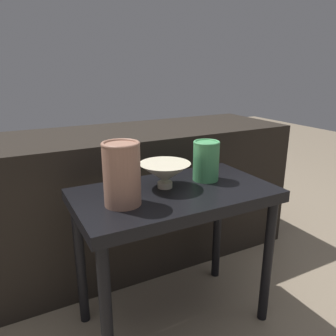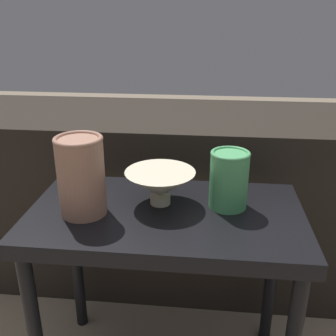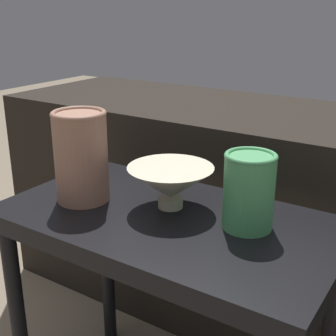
{
  "view_description": "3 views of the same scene",
  "coord_description": "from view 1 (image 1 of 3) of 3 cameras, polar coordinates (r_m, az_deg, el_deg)",
  "views": [
    {
      "loc": [
        -0.51,
        -0.92,
        0.95
      ],
      "look_at": [
        -0.0,
        0.04,
        0.61
      ],
      "focal_mm": 35.0,
      "sensor_mm": 36.0,
      "label": 1
    },
    {
      "loc": [
        0.1,
        -0.86,
        1.01
      ],
      "look_at": [
        0.0,
        0.04,
        0.64
      ],
      "focal_mm": 42.0,
      "sensor_mm": 36.0,
      "label": 2
    },
    {
      "loc": [
        0.47,
        -0.71,
        0.95
      ],
      "look_at": [
        -0.01,
        0.01,
        0.64
      ],
      "focal_mm": 50.0,
      "sensor_mm": 36.0,
      "label": 3
    }
  ],
  "objects": [
    {
      "name": "ground_plane",
      "position": [
        1.41,
        1.04,
        -24.69
      ],
      "size": [
        8.0,
        8.0,
        0.0
      ],
      "primitive_type": "plane",
      "color": "#7F705B"
    },
    {
      "name": "table",
      "position": [
        1.16,
        1.16,
        -7.23
      ],
      "size": [
        0.69,
        0.38,
        0.54
      ],
      "color": "black",
      "rests_on": "ground_plane"
    },
    {
      "name": "vase_textured_left",
      "position": [
        0.99,
        -8.06,
        -0.88
      ],
      "size": [
        0.12,
        0.12,
        0.2
      ],
      "color": "#996B56",
      "rests_on": "table"
    },
    {
      "name": "couch_backdrop",
      "position": [
        1.64,
        -7.58,
        -4.98
      ],
      "size": [
        1.65,
        0.5,
        0.66
      ],
      "color": "black",
      "rests_on": "ground_plane"
    },
    {
      "name": "vase_colorful_right",
      "position": [
        1.21,
        6.65,
        1.38
      ],
      "size": [
        0.1,
        0.1,
        0.15
      ],
      "color": "#47995B",
      "rests_on": "table"
    },
    {
      "name": "bowl",
      "position": [
        1.13,
        -0.54,
        -0.86
      ],
      "size": [
        0.18,
        0.18,
        0.09
      ],
      "color": "beige",
      "rests_on": "table"
    }
  ]
}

